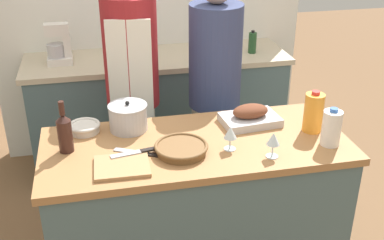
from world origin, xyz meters
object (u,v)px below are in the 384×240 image
object	(u,v)px
condiment_bottle_short	(252,43)
wicker_basket	(181,148)
wine_glass_right	(273,140)
stock_pot	(128,117)
roasting_pan	(250,116)
knife_chef	(143,154)
stand_mixer	(59,47)
wine_bottle_green	(65,132)
person_cook_guest	(215,87)
condiment_bottle_tall	(128,47)
wine_glass_left	(230,133)
cutting_board	(122,166)
person_cook_aproned	(132,85)
milk_jug	(331,128)
knife_paring	(137,152)
juice_jug	(313,112)
mixing_bowl	(84,127)

from	to	relation	value
condiment_bottle_short	wicker_basket	bearing A→B (deg)	-120.79
wine_glass_right	stock_pot	bearing A→B (deg)	146.25
wicker_basket	roasting_pan	bearing A→B (deg)	28.67
knife_chef	condiment_bottle_short	xyz separation A→B (m)	(1.03, 1.38, 0.09)
stock_pot	wine_glass_right	size ratio (longest dim) A/B	1.61
roasting_pan	stand_mixer	world-z (taller)	stand_mixer
wine_bottle_green	person_cook_guest	world-z (taller)	person_cook_guest
roasting_pan	condiment_bottle_tall	size ratio (longest dim) A/B	1.86
wine_glass_right	wine_glass_left	bearing A→B (deg)	147.77
cutting_board	person_cook_aproned	size ratio (longest dim) A/B	0.15
roasting_pan	milk_jug	xyz separation A→B (m)	(0.33, -0.31, 0.05)
roasting_pan	person_cook_aproned	size ratio (longest dim) A/B	0.19
knife_chef	person_cook_guest	xyz separation A→B (m)	(0.56, 0.75, 0.00)
knife_paring	stand_mixer	bearing A→B (deg)	105.63
juice_jug	milk_jug	distance (m)	0.17
mixing_bowl	condiment_bottle_short	size ratio (longest dim) A/B	0.96
wicker_basket	stock_pot	size ratio (longest dim) A/B	1.28
condiment_bottle_short	wine_glass_right	bearing A→B (deg)	-104.90
knife_chef	wine_glass_left	bearing A→B (deg)	-5.45
wine_glass_left	stock_pot	bearing A→B (deg)	145.68
wine_bottle_green	person_cook_aproned	bearing A→B (deg)	59.93
knife_paring	milk_jug	bearing A→B (deg)	-5.25
mixing_bowl	stand_mixer	bearing A→B (deg)	97.91
milk_jug	wine_glass_right	xyz separation A→B (m)	(-0.33, -0.06, -0.00)
mixing_bowl	condiment_bottle_tall	distance (m)	1.22
milk_jug	condiment_bottle_tall	size ratio (longest dim) A/B	1.14
stand_mixer	wine_glass_left	bearing A→B (deg)	-59.46
knife_chef	mixing_bowl	bearing A→B (deg)	132.82
wine_glass_right	person_cook_aproned	bearing A→B (deg)	121.41
condiment_bottle_tall	cutting_board	bearing A→B (deg)	-96.34
wicker_basket	wine_glass_left	distance (m)	0.26
mixing_bowl	condiment_bottle_short	distance (m)	1.70
wine_bottle_green	condiment_bottle_short	distance (m)	1.89
wine_glass_left	person_cook_guest	distance (m)	0.81
condiment_bottle_tall	person_cook_guest	world-z (taller)	person_cook_guest
knife_chef	stand_mixer	distance (m)	1.51
stand_mixer	mixing_bowl	bearing A→B (deg)	-82.09
wine_glass_left	person_cook_aproned	bearing A→B (deg)	115.55
condiment_bottle_tall	person_cook_aproned	xyz separation A→B (m)	(-0.03, -0.67, -0.04)
condiment_bottle_short	person_cook_aproned	world-z (taller)	person_cook_aproned
cutting_board	mixing_bowl	distance (m)	0.44
wicker_basket	juice_jug	world-z (taller)	juice_jug
knife_paring	condiment_bottle_short	xyz separation A→B (m)	(1.06, 1.39, 0.07)
wine_bottle_green	person_cook_guest	distance (m)	1.14
roasting_pan	stand_mixer	bearing A→B (deg)	130.95
mixing_bowl	knife_chef	distance (m)	0.41
knife_paring	condiment_bottle_short	distance (m)	1.75
roasting_pan	wine_bottle_green	distance (m)	1.00
roasting_pan	cutting_board	xyz separation A→B (m)	(-0.74, -0.32, -0.03)
wicker_basket	mixing_bowl	bearing A→B (deg)	144.97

